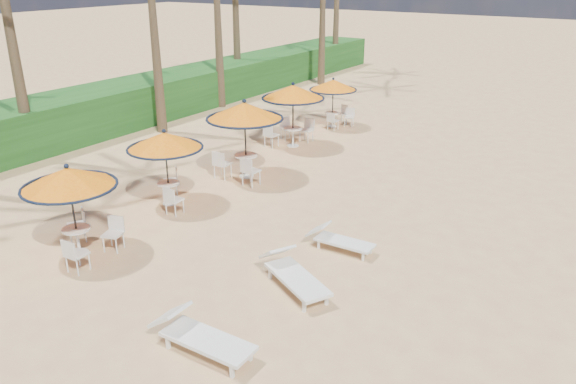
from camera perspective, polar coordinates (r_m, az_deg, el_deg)
name	(u,v)px	position (r m, az deg, el deg)	size (l,w,h in m)	color
ground	(218,320)	(11.78, -7.09, -12.74)	(160.00, 160.00, 0.00)	tan
scrub_hedge	(148,98)	(27.66, -14.07, 9.23)	(3.00, 40.00, 1.80)	#194716
station_0	(72,189)	(14.37, -21.11, 0.29)	(2.27, 2.27, 2.37)	black
station_1	(166,147)	(16.77, -12.33, 4.44)	(2.23, 2.23, 2.33)	black
station_2	(244,119)	(18.59, -4.53, 7.45)	(2.57, 2.57, 2.68)	black
station_3	(292,99)	(22.12, 0.44, 9.39)	(2.45, 2.45, 2.56)	black
station_4	(335,91)	(25.10, 4.75, 10.20)	(2.10, 2.14, 2.19)	black
lounger_near	(198,334)	(10.82, -9.10, -14.08)	(2.15, 0.71, 0.77)	white
lounger_mid	(292,272)	(12.59, 0.42, -8.13)	(2.25, 1.61, 0.78)	white
lounger_far	(338,239)	(14.24, 5.10, -4.76)	(1.77, 0.60, 0.63)	white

